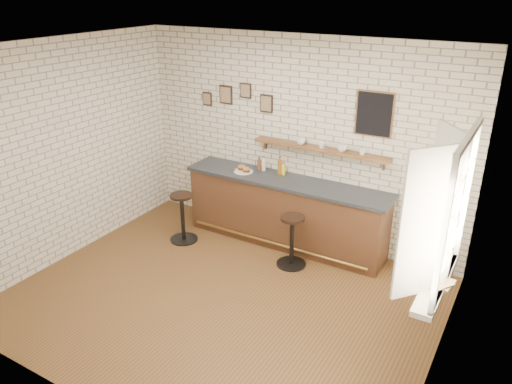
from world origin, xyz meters
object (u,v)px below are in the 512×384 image
bitters_bottle_amber (280,167)px  book_upper (434,279)px  bar_stool_left (183,216)px  shelf_cup_a (301,141)px  ciabatta_sandwich (244,169)px  shelf_cup_b (322,145)px  sandwich_plate (243,171)px  bar_stool_right (292,239)px  bitters_bottle_brown (259,165)px  bitters_bottle_white (264,165)px  condiment_bottle_yellow (283,170)px  shelf_cup_d (362,152)px  book_lower (434,280)px  bar_counter (285,211)px  shelf_cup_c (342,148)px

bitters_bottle_amber → book_upper: size_ratio=1.19×
bar_stool_left → shelf_cup_a: size_ratio=5.95×
ciabatta_sandwich → book_upper: bearing=-25.3°
shelf_cup_b → sandwich_plate: bearing=123.9°
bar_stool_right → shelf_cup_b: size_ratio=8.20×
bitters_bottle_brown → shelf_cup_a: bearing=3.8°
bitters_bottle_white → condiment_bottle_yellow: bitters_bottle_white is taller
shelf_cup_d → book_lower: 2.25m
bitters_bottle_white → shelf_cup_a: size_ratio=1.78×
ciabatta_sandwich → bitters_bottle_amber: size_ratio=0.90×
bar_counter → condiment_bottle_yellow: condiment_bottle_yellow is taller
bitters_bottle_amber → shelf_cup_b: size_ratio=3.03×
bitters_bottle_white → sandwich_plate: bearing=-139.8°
bitters_bottle_white → book_upper: size_ratio=0.98×
shelf_cup_a → book_upper: 2.89m
shelf_cup_b → ciabatta_sandwich: bearing=124.0°
bitters_bottle_amber → bar_stool_left: bearing=-142.9°
condiment_bottle_yellow → bitters_bottle_white: bearing=180.0°
bar_stool_right → bitters_bottle_white: bearing=140.6°
book_lower → bar_stool_left: bearing=177.9°
shelf_cup_c → shelf_cup_b: bearing=121.2°
sandwich_plate → bar_stool_left: bearing=-133.9°
bitters_bottle_amber → bar_stool_right: size_ratio=0.37×
bitters_bottle_brown → bitters_bottle_white: bearing=0.0°
bitters_bottle_brown → bitters_bottle_amber: bearing=-0.0°
sandwich_plate → shelf_cup_c: shelf_cup_c is taller
bar_counter → shelf_cup_b: bearing=24.6°
bar_counter → bar_stool_left: bar_counter is taller
bitters_bottle_brown → shelf_cup_a: shelf_cup_a is taller
bar_counter → bitters_bottle_brown: size_ratio=15.50×
bar_counter → ciabatta_sandwich: bearing=-176.6°
bar_counter → bitters_bottle_white: bitters_bottle_white is taller
bar_stool_left → bar_stool_right: bar_stool_left is taller
condiment_bottle_yellow → shelf_cup_a: shelf_cup_a is taller
condiment_bottle_yellow → shelf_cup_c: bearing=2.9°
bitters_bottle_amber → bar_stool_left: bitters_bottle_amber is taller
bitters_bottle_white → shelf_cup_c: size_ratio=1.73×
shelf_cup_a → shelf_cup_b: size_ratio=1.40×
shelf_cup_a → book_lower: (2.27, -1.67, -0.61)m
shelf_cup_d → book_upper: 2.26m
shelf_cup_a → shelf_cup_c: size_ratio=0.98×
condiment_bottle_yellow → shelf_cup_c: 0.98m
sandwich_plate → ciabatta_sandwich: bearing=-0.0°
shelf_cup_b → book_upper: (1.95, -1.69, -0.58)m
shelf_cup_b → book_lower: (1.95, -1.67, -0.60)m
sandwich_plate → bitters_bottle_white: bitters_bottle_white is taller
bar_counter → shelf_cup_c: 1.29m
bitters_bottle_white → bar_stool_right: bearing=-39.4°
bar_stool_right → shelf_cup_c: size_ratio=5.71×
sandwich_plate → bitters_bottle_brown: bitters_bottle_brown is taller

